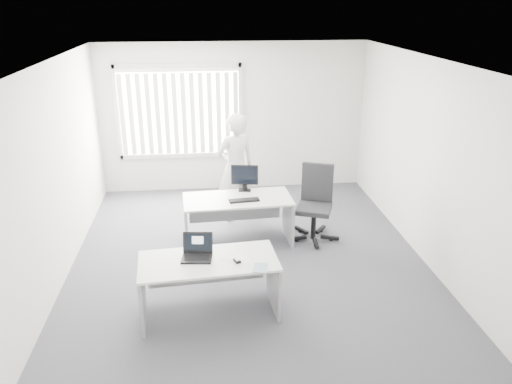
{
  "coord_description": "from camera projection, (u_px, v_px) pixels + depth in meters",
  "views": [
    {
      "loc": [
        -0.58,
        -6.3,
        3.53
      ],
      "look_at": [
        0.12,
        0.15,
        1.0
      ],
      "focal_mm": 35.0,
      "sensor_mm": 36.0,
      "label": 1
    }
  ],
  "objects": [
    {
      "name": "keyboard",
      "position": [
        244.0,
        200.0,
        7.34
      ],
      "size": [
        0.46,
        0.19,
        0.02
      ],
      "primitive_type": "cube",
      "rotation": [
        0.0,
        0.0,
        0.1
      ],
      "color": "black",
      "rests_on": "desk_far"
    },
    {
      "name": "wall_right",
      "position": [
        427.0,
        162.0,
        6.92
      ],
      "size": [
        0.02,
        6.0,
        2.8
      ],
      "primitive_type": "cube",
      "color": "silver",
      "rests_on": "ground"
    },
    {
      "name": "desk_near",
      "position": [
        209.0,
        275.0,
        5.79
      ],
      "size": [
        1.64,
        0.86,
        0.72
      ],
      "rotation": [
        0.0,
        0.0,
        0.08
      ],
      "color": "silver",
      "rests_on": "ground"
    },
    {
      "name": "wall_left",
      "position": [
        55.0,
        175.0,
        6.41
      ],
      "size": [
        0.02,
        6.0,
        2.8
      ],
      "primitive_type": "cube",
      "color": "silver",
      "rests_on": "ground"
    },
    {
      "name": "mouse",
      "position": [
        237.0,
        260.0,
        5.67
      ],
      "size": [
        0.09,
        0.11,
        0.04
      ],
      "primitive_type": null,
      "rotation": [
        0.0,
        0.0,
        0.31
      ],
      "color": "#A8A8AA",
      "rests_on": "paper_sheet"
    },
    {
      "name": "monitor",
      "position": [
        245.0,
        178.0,
        7.67
      ],
      "size": [
        0.43,
        0.19,
        0.42
      ],
      "primitive_type": null,
      "rotation": [
        0.0,
        0.0,
        -0.16
      ],
      "color": "black",
      "rests_on": "desk_far"
    },
    {
      "name": "desk_far",
      "position": [
        238.0,
        211.0,
        7.52
      ],
      "size": [
        1.65,
        0.84,
        0.73
      ],
      "rotation": [
        0.0,
        0.0,
        0.06
      ],
      "color": "silver",
      "rests_on": "ground"
    },
    {
      "name": "laptop",
      "position": [
        196.0,
        249.0,
        5.68
      ],
      "size": [
        0.38,
        0.35,
        0.27
      ],
      "primitive_type": null,
      "rotation": [
        0.0,
        0.0,
        -0.12
      ],
      "color": "black",
      "rests_on": "desk_near"
    },
    {
      "name": "ground",
      "position": [
        249.0,
        260.0,
        7.18
      ],
      "size": [
        6.0,
        6.0,
        0.0
      ],
      "primitive_type": "plane",
      "color": "#4F4F57",
      "rests_on": "ground"
    },
    {
      "name": "ceiling",
      "position": [
        248.0,
        61.0,
        6.15
      ],
      "size": [
        5.0,
        6.0,
        0.02
      ],
      "primitive_type": "cube",
      "color": "silver",
      "rests_on": "wall_back"
    },
    {
      "name": "person",
      "position": [
        235.0,
        168.0,
        8.21
      ],
      "size": [
        0.79,
        0.67,
        1.82
      ],
      "primitive_type": "imported",
      "rotation": [
        0.0,
        0.0,
        3.55
      ],
      "color": "silver",
      "rests_on": "ground"
    },
    {
      "name": "paper_sheet",
      "position": [
        236.0,
        261.0,
        5.69
      ],
      "size": [
        0.37,
        0.33,
        0.0
      ],
      "primitive_type": "cube",
      "rotation": [
        0.0,
        0.0,
        0.49
      ],
      "color": "white",
      "rests_on": "desk_near"
    },
    {
      "name": "wall_back",
      "position": [
        233.0,
        118.0,
        9.44
      ],
      "size": [
        5.0,
        0.02,
        2.8
      ],
      "primitive_type": "cube",
      "color": "silver",
      "rests_on": "ground"
    },
    {
      "name": "office_chair",
      "position": [
        314.0,
        216.0,
        7.76
      ],
      "size": [
        0.85,
        0.85,
        1.16
      ],
      "rotation": [
        0.0,
        0.0,
        -0.36
      ],
      "color": "black",
      "rests_on": "ground"
    },
    {
      "name": "booklet",
      "position": [
        261.0,
        268.0,
        5.54
      ],
      "size": [
        0.2,
        0.24,
        0.01
      ],
      "primitive_type": "cube",
      "rotation": [
        0.0,
        0.0,
        -0.21
      ],
      "color": "silver",
      "rests_on": "desk_near"
    },
    {
      "name": "blinds",
      "position": [
        180.0,
        114.0,
        9.21
      ],
      "size": [
        2.2,
        0.1,
        1.5
      ],
      "primitive_type": null,
      "color": "white",
      "rests_on": "wall_back"
    },
    {
      "name": "window",
      "position": [
        180.0,
        112.0,
        9.25
      ],
      "size": [
        2.32,
        0.06,
        1.76
      ],
      "primitive_type": "cube",
      "color": "beige",
      "rests_on": "wall_back"
    },
    {
      "name": "wall_front",
      "position": [
        284.0,
        291.0,
        3.89
      ],
      "size": [
        5.0,
        0.02,
        2.8
      ],
      "primitive_type": "cube",
      "color": "silver",
      "rests_on": "ground"
    }
  ]
}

